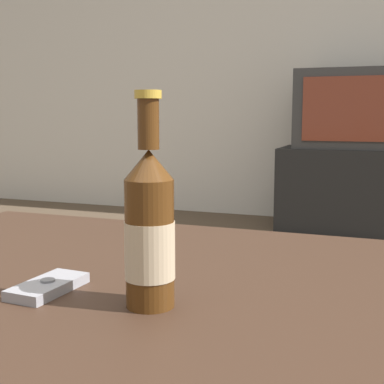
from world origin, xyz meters
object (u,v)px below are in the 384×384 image
Objects in this scene: tv_stand at (352,190)px; beer_bottle at (150,230)px; cell_phone at (48,286)px; television at (356,109)px.

tv_stand is 2.78m from beer_bottle.
tv_stand is 7.38× the size of cell_phone.
beer_bottle is (-0.07, -2.76, -0.17)m from television.
cell_phone is at bearing -94.55° from television.
television is 2.77m from beer_bottle.
tv_stand is 0.48m from television.
tv_stand is at bearing 89.06° from cell_phone.
beer_bottle is (-0.07, -2.77, 0.32)m from tv_stand.
beer_bottle is at bearing -91.39° from tv_stand.
beer_bottle reaches higher than cell_phone.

